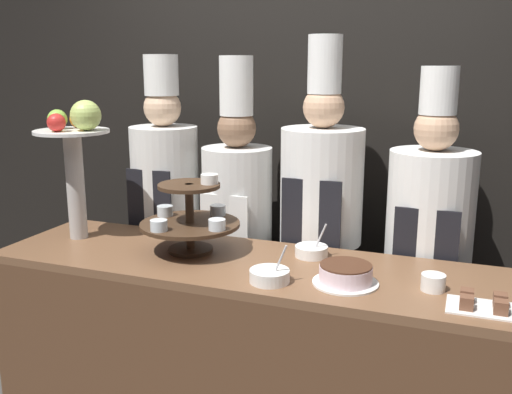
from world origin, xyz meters
The scene contains 13 objects.
wall_back centered at (0.00, 1.19, 1.40)m, with size 10.00×0.06×2.80m.
buffet_counter centered at (0.00, 0.30, 0.48)m, with size 2.15×0.60×0.96m.
tiered_stand centered at (-0.28, 0.34, 1.11)m, with size 0.43×0.43×0.34m.
fruit_pedestal centered at (-0.84, 0.34, 1.39)m, with size 0.33×0.33×0.63m.
cake_round centered at (0.42, 0.21, 0.99)m, with size 0.24×0.24×0.07m.
cup_white centered at (0.73, 0.25, 0.99)m, with size 0.09×0.09×0.06m.
cake_square_tray centered at (0.90, 0.15, 0.98)m, with size 0.23×0.16×0.05m.
serving_bowl_near centered at (0.16, 0.13, 0.98)m, with size 0.15×0.15×0.15m.
serving_bowl_far centered at (0.23, 0.46, 0.98)m, with size 0.14×0.14×0.15m.
chef_left centered at (-0.66, 0.81, 1.00)m, with size 0.35×0.35×1.79m.
chef_center_left centered at (-0.26, 0.81, 0.95)m, with size 0.35×0.35×1.79m.
chef_center_right centered at (0.17, 0.81, 1.00)m, with size 0.39×0.39×1.87m.
chef_right centered at (0.67, 0.81, 0.94)m, with size 0.38×0.38×1.74m.
Camera 1 is at (0.81, -1.75, 1.75)m, focal length 40.00 mm.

